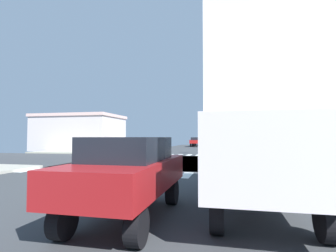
{
  "coord_description": "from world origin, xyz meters",
  "views": [
    {
      "loc": [
        4.25,
        -20.11,
        1.88
      ],
      "look_at": [
        -1.46,
        4.83,
        3.0
      ],
      "focal_mm": 27.76,
      "sensor_mm": 36.0,
      "label": 1
    }
  ],
  "objects_px": {
    "sedan_outer_3": "(198,141)",
    "bank_building": "(80,133)",
    "street_lamp": "(255,119)",
    "box_truck_farside_1": "(255,112)",
    "traffic_signal_mast": "(248,109)",
    "sedan_nearside_1": "(195,141)",
    "sedan_queued_2": "(129,170)"
  },
  "relations": [
    {
      "from": "sedan_outer_3",
      "to": "traffic_signal_mast",
      "type": "bearing_deg",
      "value": 105.65
    },
    {
      "from": "box_truck_farside_1",
      "to": "sedan_outer_3",
      "type": "distance_m",
      "value": 50.27
    },
    {
      "from": "traffic_signal_mast",
      "to": "sedan_queued_2",
      "type": "height_order",
      "value": "traffic_signal_mast"
    },
    {
      "from": "street_lamp",
      "to": "sedan_outer_3",
      "type": "distance_m",
      "value": 23.24
    },
    {
      "from": "sedan_nearside_1",
      "to": "sedan_queued_2",
      "type": "distance_m",
      "value": 46.14
    },
    {
      "from": "traffic_signal_mast",
      "to": "sedan_nearside_1",
      "type": "bearing_deg",
      "value": 108.95
    },
    {
      "from": "sedan_nearside_1",
      "to": "box_truck_farside_1",
      "type": "xyz_separation_m",
      "value": [
        7.0,
        -44.28,
        1.45
      ]
    },
    {
      "from": "sedan_nearside_1",
      "to": "bank_building",
      "type": "bearing_deg",
      "value": 50.73
    },
    {
      "from": "street_lamp",
      "to": "sedan_outer_3",
      "type": "xyz_separation_m",
      "value": [
        -9.84,
        20.8,
        -3.26
      ]
    },
    {
      "from": "street_lamp",
      "to": "bank_building",
      "type": "height_order",
      "value": "street_lamp"
    },
    {
      "from": "sedan_outer_3",
      "to": "bank_building",
      "type": "bearing_deg",
      "value": 57.96
    },
    {
      "from": "traffic_signal_mast",
      "to": "street_lamp",
      "type": "height_order",
      "value": "street_lamp"
    },
    {
      "from": "bank_building",
      "to": "sedan_nearside_1",
      "type": "height_order",
      "value": "bank_building"
    },
    {
      "from": "street_lamp",
      "to": "bank_building",
      "type": "relative_size",
      "value": 0.56
    },
    {
      "from": "sedan_nearside_1",
      "to": "sedan_queued_2",
      "type": "bearing_deg",
      "value": 94.97
    },
    {
      "from": "traffic_signal_mast",
      "to": "sedan_nearside_1",
      "type": "xyz_separation_m",
      "value": [
        -8.34,
        24.31,
        -3.62
      ]
    },
    {
      "from": "bank_building",
      "to": "sedan_outer_3",
      "type": "height_order",
      "value": "bank_building"
    },
    {
      "from": "bank_building",
      "to": "sedan_outer_3",
      "type": "bearing_deg",
      "value": 57.96
    },
    {
      "from": "traffic_signal_mast",
      "to": "box_truck_farside_1",
      "type": "relative_size",
      "value": 0.9
    },
    {
      "from": "bank_building",
      "to": "sedan_nearside_1",
      "type": "bearing_deg",
      "value": 50.73
    },
    {
      "from": "bank_building",
      "to": "sedan_outer_3",
      "type": "xyz_separation_m",
      "value": [
        14.61,
        23.35,
        -1.44
      ]
    },
    {
      "from": "street_lamp",
      "to": "sedan_nearside_1",
      "type": "relative_size",
      "value": 1.68
    },
    {
      "from": "traffic_signal_mast",
      "to": "bank_building",
      "type": "height_order",
      "value": "traffic_signal_mast"
    },
    {
      "from": "sedan_queued_2",
      "to": "sedan_outer_3",
      "type": "relative_size",
      "value": 1.0
    },
    {
      "from": "sedan_queued_2",
      "to": "sedan_outer_3",
      "type": "height_order",
      "value": "same"
    },
    {
      "from": "sedan_queued_2",
      "to": "sedan_outer_3",
      "type": "bearing_deg",
      "value": 94.45
    },
    {
      "from": "box_truck_farside_1",
      "to": "sedan_nearside_1",
      "type": "bearing_deg",
      "value": 98.98
    },
    {
      "from": "sedan_nearside_1",
      "to": "sedan_outer_3",
      "type": "distance_m",
      "value": 5.48
    },
    {
      "from": "traffic_signal_mast",
      "to": "bank_building",
      "type": "distance_m",
      "value": 23.94
    },
    {
      "from": "sedan_queued_2",
      "to": "sedan_nearside_1",
      "type": "bearing_deg",
      "value": 94.97
    },
    {
      "from": "street_lamp",
      "to": "bank_building",
      "type": "bearing_deg",
      "value": -174.06
    },
    {
      "from": "sedan_outer_3",
      "to": "sedan_nearside_1",
      "type": "bearing_deg",
      "value": 90.0
    }
  ]
}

